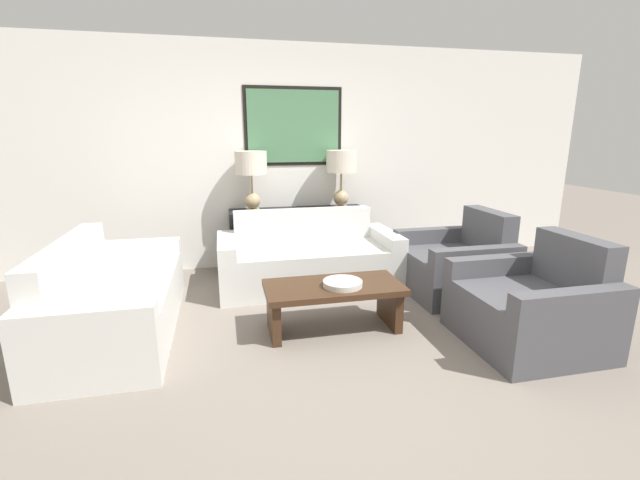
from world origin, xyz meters
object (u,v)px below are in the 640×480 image
Objects in this scene: couch_by_back_wall at (308,260)px; decorative_bowl at (343,283)px; coffee_table at (333,297)px; armchair_near_camera at (532,308)px; table_lamp_right at (341,168)px; couch_by_side at (114,301)px; armchair_near_back_wall at (456,266)px; console_table at (298,239)px; table_lamp_left at (251,169)px.

decorative_bowl is (0.05, -1.19, 0.15)m from couch_by_back_wall.
armchair_near_camera is at bearing -21.24° from coffee_table.
table_lamp_right is at bearing 49.63° from couch_by_back_wall.
table_lamp_right reaches higher than couch_by_back_wall.
table_lamp_right is 0.36× the size of couch_by_side.
couch_by_back_wall is 2.24m from armchair_near_camera.
table_lamp_right is at bearing 74.98° from decorative_bowl.
armchair_near_back_wall is at bearing 90.00° from armchair_near_camera.
armchair_near_back_wall reaches higher than couch_by_side.
armchair_near_camera is (1.45, -2.33, -0.08)m from console_table.
armchair_near_back_wall reaches higher than couch_by_back_wall.
couch_by_back_wall is (0.00, -0.63, -0.09)m from console_table.
couch_by_side is at bearing -156.82° from couch_by_back_wall.
table_lamp_right is 2.88m from couch_by_side.
armchair_near_camera reaches higher than coffee_table.
table_lamp_right reaches higher than console_table.
table_lamp_left is at bearing 149.00° from armchair_near_back_wall.
table_lamp_left reaches higher than coffee_table.
armchair_near_camera is (0.91, -2.33, -0.93)m from table_lamp_right.
couch_by_side is (-1.80, -1.40, -0.09)m from console_table.
armchair_near_back_wall is at bearing -39.46° from console_table.
couch_by_back_wall is at bearing -49.63° from table_lamp_left.
coffee_table is 1.16× the size of armchair_near_back_wall.
console_table is at bearing 90.00° from couch_by_back_wall.
console_table is at bearing 91.55° from decorative_bowl.
couch_by_side is 1.90m from decorative_bowl.
table_lamp_left and table_lamp_right have the same top height.
table_lamp_right is (0.54, 0.00, 0.85)m from console_table.
console_table is at bearing -180.00° from table_lamp_right.
console_table is at bearing -0.00° from table_lamp_left.
coffee_table is (1.79, -0.36, 0.02)m from couch_by_side.
console_table is 2.75m from armchair_near_camera.
couch_by_side reaches higher than console_table.
armchair_near_back_wall and armchair_near_camera have the same top height.
armchair_near_back_wall is at bearing -52.58° from table_lamp_right.
armchair_near_camera is at bearing -90.00° from armchair_near_back_wall.
console_table is 2.37× the size of table_lamp_right.
table_lamp_right is 1.77m from armchair_near_back_wall.
console_table is 1.88m from armchair_near_back_wall.
couch_by_side reaches higher than decorative_bowl.
armchair_near_back_wall is 1.14m from armchair_near_camera.
table_lamp_left reaches higher than couch_by_side.
table_lamp_right is at bearing 0.00° from console_table.
coffee_table is at bearing -107.32° from table_lamp_right.
armchair_near_camera reaches higher than decorative_bowl.
table_lamp_left reaches higher than console_table.
decorative_bowl is at bearing -40.97° from coffee_table.
decorative_bowl is (0.59, -1.82, -0.79)m from table_lamp_left.
table_lamp_left is 0.70× the size of armchair_near_camera.
decorative_bowl is (-0.49, -1.82, -0.79)m from table_lamp_right.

